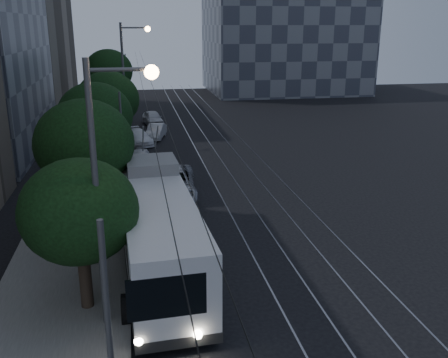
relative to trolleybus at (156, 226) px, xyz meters
The scene contains 19 objects.
ground 4.25m from the trolleybus, ahead, with size 120.00×120.00×0.00m, color black.
sidewalk 20.62m from the trolleybus, 100.20° to the left, with size 5.00×90.00×0.15m, color slate.
tram_rails 21.27m from the trolleybus, 72.54° to the left, with size 4.52×90.00×0.02m.
overhead_wires 20.32m from the trolleybus, 93.15° to the left, with size 2.23×90.00×6.00m.
building_distant_right 60.27m from the trolleybus, 68.40° to the left, with size 22.00×18.00×24.00m, color #3D414E.
trolleybus is the anchor object (origin of this frame).
pickup_silver 8.35m from the trolleybus, 81.96° to the left, with size 2.94×6.38×1.77m, color #ACADB4.
car_white_a 14.46m from the trolleybus, 91.75° to the left, with size 1.71×4.25×1.45m, color silver.
car_white_b 22.67m from the trolleybus, 91.11° to the left, with size 1.72×4.23×1.23m, color white.
car_white_c 24.78m from the trolleybus, 87.31° to the left, with size 1.31×3.77×1.24m, color #B6B6BA.
car_white_d 31.03m from the trolleybus, 87.85° to the left, with size 1.65×4.11×1.40m, color silver.
tree_0 4.50m from the trolleybus, 130.66° to the right, with size 3.99×3.99×5.53m.
tree_1 5.25m from the trolleybus, 131.37° to the left, with size 4.46×4.46×6.60m.
tree_2 14.13m from the trolleybus, 103.01° to the left, with size 4.82×4.82×6.25m.
tree_3 21.33m from the trolleybus, 97.15° to the left, with size 4.92×4.92×6.28m.
tree_4 27.78m from the trolleybus, 95.47° to the left, with size 3.94×3.94×5.74m.
tree_5 37.39m from the trolleybus, 94.83° to the left, with size 5.15×5.15×7.24m.
streetlamp_near 5.76m from the trolleybus, 110.06° to the right, with size 2.17×0.44×8.81m.
streetlamp_far 22.34m from the trolleybus, 92.42° to the left, with size 2.39×0.44×9.88m.
Camera 1 is at (-4.51, -19.52, 9.71)m, focal length 40.00 mm.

